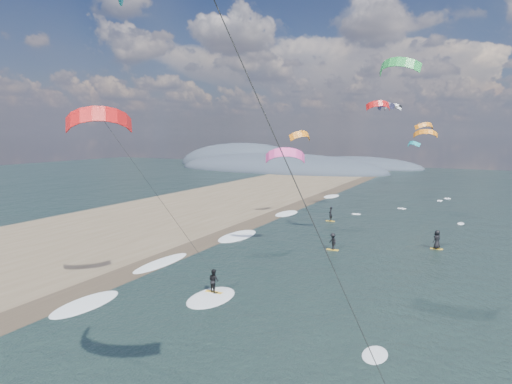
% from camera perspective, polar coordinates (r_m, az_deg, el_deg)
% --- Properties ---
extents(sand_strip, '(26.00, 240.00, 0.00)m').
position_cam_1_polar(sand_strip, '(43.03, -30.00, -7.64)').
color(sand_strip, brown).
rests_on(sand_strip, ground).
extents(wet_sand_strip, '(3.00, 240.00, 0.00)m').
position_cam_1_polar(wet_sand_strip, '(33.83, -18.76, -11.03)').
color(wet_sand_strip, '#382D23').
rests_on(wet_sand_strip, ground).
extents(coastal_hills, '(80.00, 41.00, 15.00)m').
position_cam_1_polar(coastal_hills, '(132.77, 2.33, 3.25)').
color(coastal_hills, '#3D4756').
rests_on(coastal_hills, ground).
extents(kitesurfer_near_a, '(7.99, 8.52, 15.84)m').
position_cam_1_polar(kitesurfer_near_a, '(8.99, -2.93, 17.74)').
color(kitesurfer_near_a, gold).
rests_on(kitesurfer_near_a, ground).
extents(kitesurfer_near_b, '(6.89, 9.13, 12.90)m').
position_cam_1_polar(kitesurfer_near_b, '(26.09, -15.26, 1.84)').
color(kitesurfer_near_b, gold).
rests_on(kitesurfer_near_b, ground).
extents(far_kitesurfers, '(13.80, 13.35, 1.80)m').
position_cam_1_polar(far_kitesurfers, '(43.94, 14.91, -5.37)').
color(far_kitesurfers, gold).
rests_on(far_kitesurfers, ground).
extents(bg_kite_field, '(15.14, 65.53, 9.25)m').
position_cam_1_polar(bg_kite_field, '(65.25, 17.57, 9.29)').
color(bg_kite_field, black).
rests_on(bg_kite_field, ground).
extents(shoreline_surf, '(2.40, 79.40, 0.11)m').
position_cam_1_polar(shoreline_surf, '(36.34, -11.95, -9.47)').
color(shoreline_surf, white).
rests_on(shoreline_surf, ground).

